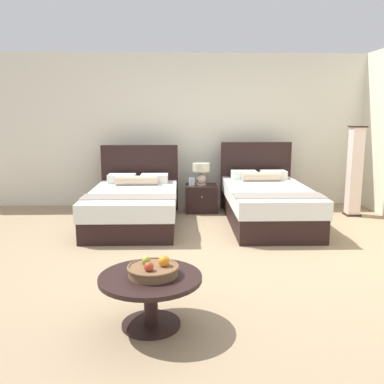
{
  "coord_description": "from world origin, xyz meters",
  "views": [
    {
      "loc": [
        -0.35,
        -4.71,
        1.63
      ],
      "look_at": [
        -0.17,
        0.4,
        0.68
      ],
      "focal_mm": 39.07,
      "sensor_mm": 36.0,
      "label": 1
    }
  ],
  "objects_px": {
    "table_lamp": "(201,171)",
    "vase": "(192,181)",
    "bed_near_window": "(134,205)",
    "nightstand": "(201,198)",
    "floor_lamp_corner": "(355,171)",
    "fruit_bowl": "(153,269)",
    "bed_near_corner": "(267,203)",
    "coffee_table": "(151,289)"
  },
  "relations": [
    {
      "from": "vase",
      "to": "floor_lamp_corner",
      "type": "xyz_separation_m",
      "value": [
        2.62,
        -0.33,
        0.2
      ]
    },
    {
      "from": "table_lamp",
      "to": "vase",
      "type": "relative_size",
      "value": 2.78
    },
    {
      "from": "bed_near_window",
      "to": "bed_near_corner",
      "type": "bearing_deg",
      "value": -0.07
    },
    {
      "from": "bed_near_window",
      "to": "nightstand",
      "type": "height_order",
      "value": "bed_near_window"
    },
    {
      "from": "nightstand",
      "to": "fruit_bowl",
      "type": "bearing_deg",
      "value": -98.63
    },
    {
      "from": "bed_near_window",
      "to": "table_lamp",
      "type": "height_order",
      "value": "bed_near_window"
    },
    {
      "from": "coffee_table",
      "to": "floor_lamp_corner",
      "type": "bearing_deg",
      "value": 49.03
    },
    {
      "from": "nightstand",
      "to": "bed_near_window",
      "type": "bearing_deg",
      "value": -142.67
    },
    {
      "from": "table_lamp",
      "to": "vase",
      "type": "height_order",
      "value": "table_lamp"
    },
    {
      "from": "coffee_table",
      "to": "bed_near_window",
      "type": "bearing_deg",
      "value": 97.99
    },
    {
      "from": "coffee_table",
      "to": "fruit_bowl",
      "type": "bearing_deg",
      "value": 14.21
    },
    {
      "from": "bed_near_window",
      "to": "nightstand",
      "type": "xyz_separation_m",
      "value": [
        1.05,
        0.8,
        -0.07
      ]
    },
    {
      "from": "table_lamp",
      "to": "coffee_table",
      "type": "distance_m",
      "value": 4.0
    },
    {
      "from": "nightstand",
      "to": "floor_lamp_corner",
      "type": "relative_size",
      "value": 0.36
    },
    {
      "from": "nightstand",
      "to": "coffee_table",
      "type": "bearing_deg",
      "value": -98.96
    },
    {
      "from": "nightstand",
      "to": "floor_lamp_corner",
      "type": "xyz_separation_m",
      "value": [
        2.46,
        -0.37,
        0.5
      ]
    },
    {
      "from": "fruit_bowl",
      "to": "floor_lamp_corner",
      "type": "relative_size",
      "value": 0.28
    },
    {
      "from": "bed_near_corner",
      "to": "fruit_bowl",
      "type": "height_order",
      "value": "bed_near_corner"
    },
    {
      "from": "bed_near_corner",
      "to": "coffee_table",
      "type": "relative_size",
      "value": 2.81
    },
    {
      "from": "vase",
      "to": "table_lamp",
      "type": "bearing_deg",
      "value": 20.95
    },
    {
      "from": "floor_lamp_corner",
      "to": "fruit_bowl",
      "type": "bearing_deg",
      "value": -130.8
    },
    {
      "from": "bed_near_corner",
      "to": "nightstand",
      "type": "height_order",
      "value": "bed_near_corner"
    },
    {
      "from": "table_lamp",
      "to": "coffee_table",
      "type": "xyz_separation_m",
      "value": [
        -0.62,
        -3.93,
        -0.39
      ]
    },
    {
      "from": "table_lamp",
      "to": "bed_near_corner",
      "type": "bearing_deg",
      "value": -40.93
    },
    {
      "from": "bed_near_corner",
      "to": "bed_near_window",
      "type": "bearing_deg",
      "value": 179.93
    },
    {
      "from": "bed_near_window",
      "to": "coffee_table",
      "type": "relative_size",
      "value": 2.62
    },
    {
      "from": "bed_near_corner",
      "to": "coffee_table",
      "type": "height_order",
      "value": "bed_near_corner"
    },
    {
      "from": "nightstand",
      "to": "vase",
      "type": "height_order",
      "value": "vase"
    },
    {
      "from": "table_lamp",
      "to": "coffee_table",
      "type": "height_order",
      "value": "table_lamp"
    },
    {
      "from": "fruit_bowl",
      "to": "table_lamp",
      "type": "bearing_deg",
      "value": 81.41
    },
    {
      "from": "bed_near_window",
      "to": "bed_near_corner",
      "type": "height_order",
      "value": "bed_near_corner"
    },
    {
      "from": "table_lamp",
      "to": "floor_lamp_corner",
      "type": "relative_size",
      "value": 0.26
    },
    {
      "from": "table_lamp",
      "to": "floor_lamp_corner",
      "type": "xyz_separation_m",
      "value": [
        2.46,
        -0.39,
        0.03
      ]
    },
    {
      "from": "fruit_bowl",
      "to": "bed_near_corner",
      "type": "bearing_deg",
      "value": 63.51
    },
    {
      "from": "table_lamp",
      "to": "floor_lamp_corner",
      "type": "bearing_deg",
      "value": -8.94
    },
    {
      "from": "bed_near_corner",
      "to": "fruit_bowl",
      "type": "bearing_deg",
      "value": -116.49
    },
    {
      "from": "bed_near_corner",
      "to": "nightstand",
      "type": "xyz_separation_m",
      "value": [
        -0.95,
        0.8,
        -0.09
      ]
    },
    {
      "from": "vase",
      "to": "fruit_bowl",
      "type": "xyz_separation_m",
      "value": [
        -0.44,
        -3.86,
        -0.06
      ]
    },
    {
      "from": "vase",
      "to": "floor_lamp_corner",
      "type": "distance_m",
      "value": 2.64
    },
    {
      "from": "bed_near_window",
      "to": "vase",
      "type": "relative_size",
      "value": 15.65
    },
    {
      "from": "nightstand",
      "to": "vase",
      "type": "distance_m",
      "value": 0.34
    },
    {
      "from": "coffee_table",
      "to": "vase",
      "type": "bearing_deg",
      "value": 83.23
    }
  ]
}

